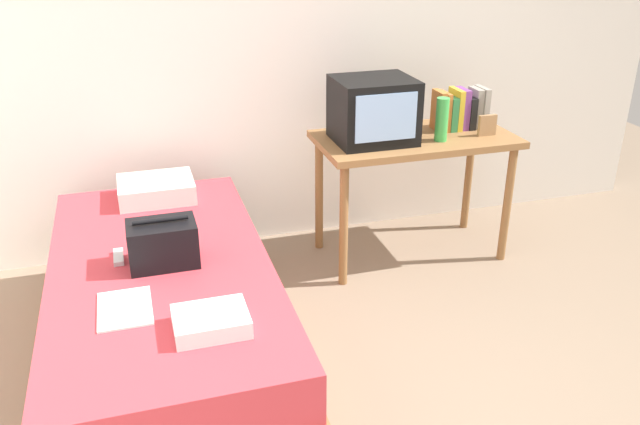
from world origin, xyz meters
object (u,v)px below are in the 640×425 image
object	(u,v)px
picture_frame	(487,125)
pillow	(156,189)
magazine	(125,308)
remote_silver	(119,257)
remote_dark	(184,322)
folded_towel	(211,321)
book_row	(460,110)
desk	(414,152)
water_bottle	(442,120)
tv	(373,110)
bed	(166,314)
handbag	(163,243)

from	to	relation	value
picture_frame	pillow	distance (m)	1.93
magazine	remote_silver	xyz separation A→B (m)	(-0.01, 0.44, 0.01)
remote_dark	remote_silver	bearing A→B (deg)	110.39
pillow	folded_towel	distance (m)	1.35
book_row	folded_towel	world-z (taller)	book_row
pillow	desk	bearing A→B (deg)	-3.04
water_bottle	book_row	bearing A→B (deg)	41.48
magazine	remote_dark	world-z (taller)	remote_dark
book_row	water_bottle	bearing A→B (deg)	-138.52
water_bottle	tv	bearing A→B (deg)	163.66
book_row	remote_dark	xyz separation A→B (m)	(-1.81, -1.28, -0.35)
remote_silver	desk	bearing A→B (deg)	18.91
water_bottle	pillow	size ratio (longest dim) A/B	0.62
bed	tv	distance (m)	1.60
desk	pillow	size ratio (longest dim) A/B	2.87
magazine	desk	bearing A→B (deg)	31.09
picture_frame	pillow	bearing A→B (deg)	174.34
desk	remote_silver	bearing A→B (deg)	-161.09
book_row	handbag	world-z (taller)	book_row
bed	book_row	size ratio (longest dim) A/B	6.27
water_bottle	remote_silver	world-z (taller)	water_bottle
water_bottle	remote_dark	distance (m)	1.96
magazine	remote_silver	distance (m)	0.44
desk	remote_silver	xyz separation A→B (m)	(-1.72, -0.59, -0.13)
desk	picture_frame	world-z (taller)	picture_frame
tv	book_row	distance (m)	0.60
remote_dark	remote_silver	size ratio (longest dim) A/B	1.08
bed	folded_towel	distance (m)	0.67
magazine	folded_towel	world-z (taller)	folded_towel
desk	water_bottle	xyz separation A→B (m)	(0.10, -0.12, 0.23)
bed	remote_silver	xyz separation A→B (m)	(-0.18, 0.09, 0.28)
water_bottle	picture_frame	xyz separation A→B (m)	(0.30, 0.01, -0.06)
desk	remote_dark	bearing A→B (deg)	-141.09
book_row	folded_towel	distance (m)	2.20
remote_dark	magazine	bearing A→B (deg)	140.66
picture_frame	magazine	distance (m)	2.32
book_row	magazine	world-z (taller)	book_row
bed	book_row	world-z (taller)	book_row
picture_frame	remote_dark	distance (m)	2.21
water_bottle	handbag	xyz separation A→B (m)	(-1.63, -0.57, -0.27)
handbag	magazine	size ratio (longest dim) A/B	1.03
picture_frame	pillow	size ratio (longest dim) A/B	0.30
pillow	handbag	xyz separation A→B (m)	(-0.02, -0.77, 0.05)
magazine	water_bottle	bearing A→B (deg)	26.72
tv	remote_dark	bearing A→B (deg)	-135.54
bed	picture_frame	bearing A→B (deg)	16.41
tv	picture_frame	distance (m)	0.70
water_bottle	magazine	xyz separation A→B (m)	(-1.81, -0.91, -0.37)
pillow	magazine	bearing A→B (deg)	-100.42
pillow	remote_dark	xyz separation A→B (m)	(0.01, -1.29, -0.04)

